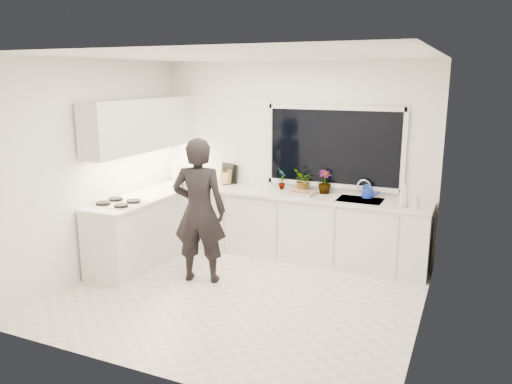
% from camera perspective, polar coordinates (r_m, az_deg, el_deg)
% --- Properties ---
extents(floor, '(4.00, 3.50, 0.02)m').
position_cam_1_polar(floor, '(5.96, -1.87, -11.72)').
color(floor, beige).
rests_on(floor, ground).
extents(wall_back, '(4.00, 0.02, 2.70)m').
position_cam_1_polar(wall_back, '(7.12, 4.22, 3.86)').
color(wall_back, white).
rests_on(wall_back, ground).
extents(wall_left, '(0.02, 3.50, 2.70)m').
position_cam_1_polar(wall_left, '(6.64, -17.80, 2.59)').
color(wall_left, white).
rests_on(wall_left, ground).
extents(wall_right, '(0.02, 3.50, 2.70)m').
position_cam_1_polar(wall_right, '(5.00, 19.21, -0.80)').
color(wall_right, white).
rests_on(wall_right, ground).
extents(ceiling, '(4.00, 3.50, 0.02)m').
position_cam_1_polar(ceiling, '(5.41, -2.09, 15.43)').
color(ceiling, white).
rests_on(ceiling, wall_back).
extents(window, '(1.80, 0.02, 1.00)m').
position_cam_1_polar(window, '(6.88, 8.88, 5.10)').
color(window, black).
rests_on(window, wall_back).
extents(base_cabinets_back, '(3.92, 0.58, 0.88)m').
position_cam_1_polar(base_cabinets_back, '(7.04, 3.24, -3.84)').
color(base_cabinets_back, white).
rests_on(base_cabinets_back, floor).
extents(base_cabinets_left, '(0.58, 1.60, 0.88)m').
position_cam_1_polar(base_cabinets_left, '(6.90, -13.23, -4.53)').
color(base_cabinets_left, white).
rests_on(base_cabinets_left, floor).
extents(countertop_back, '(3.94, 0.62, 0.04)m').
position_cam_1_polar(countertop_back, '(6.92, 3.26, -0.21)').
color(countertop_back, silver).
rests_on(countertop_back, base_cabinets_back).
extents(countertop_left, '(0.62, 1.60, 0.04)m').
position_cam_1_polar(countertop_left, '(6.78, -13.43, -0.82)').
color(countertop_left, silver).
rests_on(countertop_left, base_cabinets_left).
extents(upper_cabinets, '(0.34, 2.10, 0.70)m').
position_cam_1_polar(upper_cabinets, '(6.97, -12.90, 7.51)').
color(upper_cabinets, white).
rests_on(upper_cabinets, wall_left).
extents(sink, '(0.58, 0.42, 0.14)m').
position_cam_1_polar(sink, '(6.65, 11.79, -1.28)').
color(sink, silver).
rests_on(sink, countertop_back).
extents(faucet, '(0.03, 0.03, 0.22)m').
position_cam_1_polar(faucet, '(6.80, 12.21, 0.41)').
color(faucet, silver).
rests_on(faucet, countertop_back).
extents(stovetop, '(0.56, 0.48, 0.03)m').
position_cam_1_polar(stovetop, '(6.52, -15.44, -1.18)').
color(stovetop, black).
rests_on(stovetop, countertop_left).
extents(person, '(0.74, 0.59, 1.79)m').
position_cam_1_polar(person, '(6.10, -6.51, -2.14)').
color(person, black).
rests_on(person, floor).
extents(pizza_tray, '(0.43, 0.33, 0.03)m').
position_cam_1_polar(pizza_tray, '(6.81, 5.11, -0.15)').
color(pizza_tray, silver).
rests_on(pizza_tray, countertop_back).
extents(pizza, '(0.39, 0.29, 0.01)m').
position_cam_1_polar(pizza, '(6.81, 5.11, -0.01)').
color(pizza, '#CA431A').
rests_on(pizza, pizza_tray).
extents(watering_can, '(0.17, 0.17, 0.13)m').
position_cam_1_polar(watering_can, '(6.76, 12.59, -0.08)').
color(watering_can, '#1537CC').
rests_on(watering_can, countertop_back).
extents(paper_towel_roll, '(0.11, 0.11, 0.26)m').
position_cam_1_polar(paper_towel_roll, '(7.81, -9.24, 2.30)').
color(paper_towel_roll, white).
rests_on(paper_towel_roll, countertop_back).
extents(knife_block, '(0.14, 0.11, 0.22)m').
position_cam_1_polar(knife_block, '(7.41, -3.44, 1.72)').
color(knife_block, olive).
rests_on(knife_block, countertop_back).
extents(utensil_crock, '(0.14, 0.14, 0.16)m').
position_cam_1_polar(utensil_crock, '(6.88, -8.47, 0.46)').
color(utensil_crock, silver).
rests_on(utensil_crock, countertop_left).
extents(picture_frame_large, '(0.22, 0.03, 0.28)m').
position_cam_1_polar(picture_frame_large, '(7.48, -2.88, 2.07)').
color(picture_frame_large, black).
rests_on(picture_frame_large, countertop_back).
extents(picture_frame_small, '(0.24, 0.10, 0.30)m').
position_cam_1_polar(picture_frame_small, '(7.51, -3.30, 2.18)').
color(picture_frame_small, black).
rests_on(picture_frame_small, countertop_back).
extents(herb_plants, '(0.83, 0.32, 0.33)m').
position_cam_1_polar(herb_plants, '(6.95, 5.75, 1.31)').
color(herb_plants, '#26662D').
rests_on(herb_plants, countertop_back).
extents(soap_bottles, '(0.28, 0.16, 0.30)m').
position_cam_1_polar(soap_bottles, '(6.37, 16.87, -0.48)').
color(soap_bottles, '#D8BF66').
rests_on(soap_bottles, countertop_back).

